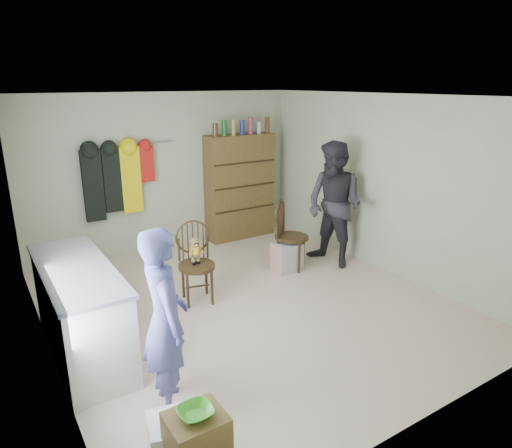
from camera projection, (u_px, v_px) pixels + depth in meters
ground_plane at (248, 304)px, 5.68m from camera, size 5.00×5.00×0.00m
room_walls at (225, 172)px, 5.64m from camera, size 5.00×5.00×5.00m
counter at (81, 310)px, 4.54m from camera, size 0.64×1.86×0.94m
bowl at (196, 412)px, 2.99m from camera, size 0.23×0.23×0.06m
plastic_tub at (174, 439)px, 3.31m from camera, size 0.43×0.41×0.34m
chair_front at (195, 258)px, 5.64m from camera, size 0.54×0.54×1.02m
chair_far at (288, 232)px, 6.64m from camera, size 0.64×0.64×1.03m
striped_bag at (287, 257)px, 6.63m from camera, size 0.40×0.31×0.42m
person_left at (165, 321)px, 3.70m from camera, size 0.44×0.62×1.59m
person_right at (334, 205)px, 6.65m from camera, size 0.85×1.01×1.85m
dresser at (240, 186)px, 7.90m from camera, size 1.20×0.39×2.07m
coat_rack at (117, 180)px, 6.80m from camera, size 1.42×0.12×1.09m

